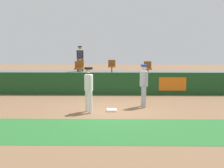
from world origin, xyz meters
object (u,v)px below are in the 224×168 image
seat_front_left (79,67)px  spectator_hooded (80,57)px  seat_back_center (112,65)px  seat_front_right (148,68)px  player_fielder_home (89,86)px  seat_back_left (80,65)px  first_base (112,110)px  player_runner_visitor (144,83)px

seat_front_left → spectator_hooded: spectator_hooded is taller
seat_back_center → seat_front_left: bearing=-137.8°
seat_front_right → spectator_hooded: bearing=149.4°
seat_back_center → player_fielder_home: bearing=-96.2°
seat_back_left → player_fielder_home: bearing=-80.1°
first_base → seat_back_center: (-0.11, 7.29, 1.36)m
seat_front_left → seat_front_right: bearing=-0.0°
first_base → player_fielder_home: player_fielder_home is taller
player_fielder_home → player_runner_visitor: 2.54m
first_base → seat_back_left: 7.75m
player_fielder_home → player_runner_visitor: player_runner_visitor is taller
first_base → spectator_hooded: 8.65m
first_base → player_fielder_home: bearing=-167.0°
first_base → spectator_hooded: spectator_hooded is taller
player_runner_visitor → seat_back_left: size_ratio=2.24×
seat_front_left → player_runner_visitor: bearing=-53.2°
player_fielder_home → seat_front_right: size_ratio=2.19×
player_runner_visitor → seat_front_right: bearing=166.7°
player_fielder_home → seat_back_center: 7.56m
seat_front_left → seat_back_center: same height
seat_front_right → seat_back_center: size_ratio=1.00×
player_fielder_home → seat_back_left: size_ratio=2.19×
first_base → seat_front_right: seat_front_right is taller
player_runner_visitor → seat_front_left: (-3.49, 4.68, 0.31)m
seat_back_left → seat_front_right: size_ratio=1.00×
first_base → seat_front_left: (-2.10, 5.49, 1.36)m
seat_back_left → seat_front_left: (0.13, -1.80, 0.00)m
first_base → seat_back_left: bearing=107.0°
spectator_hooded → seat_front_right: bearing=155.1°
seat_front_right → seat_back_center: same height
player_fielder_home → seat_front_right: player_fielder_home is taller
player_runner_visitor → seat_back_left: bearing=-155.6°
seat_back_left → seat_back_center: size_ratio=1.00×
seat_front_left → seat_back_center: (1.99, 1.80, 0.00)m
seat_front_left → player_fielder_home: bearing=-78.4°
first_base → seat_front_right: bearing=69.2°
seat_front_right → player_runner_visitor: bearing=-98.4°
first_base → player_fielder_home: 1.39m
player_fielder_home → spectator_hooded: size_ratio=1.05×
seat_back_left → seat_front_right: bearing=-22.6°
seat_back_center → player_runner_visitor: bearing=-76.9°
seat_front_right → spectator_hooded: 5.16m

